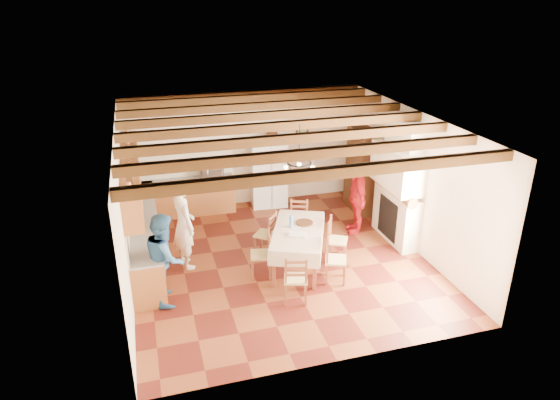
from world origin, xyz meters
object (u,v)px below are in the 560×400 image
object	(u,v)px
dining_table	(298,233)
person_woman_blue	(165,258)
chair_left_near	(261,254)
chair_right_near	(336,259)
person_woman_red	(357,198)
chair_end_far	(299,222)
microwave	(212,172)
hutch	(361,170)
chair_end_near	(296,278)
person_man	(184,225)
refrigerator	(268,172)
chair_left_far	(265,233)
chair_right_far	(337,240)

from	to	relation	value
dining_table	person_woman_blue	bearing A→B (deg)	-169.89
chair_left_near	chair_right_near	size ratio (longest dim) A/B	1.00
person_woman_red	chair_end_far	bearing A→B (deg)	-76.23
person_woman_blue	microwave	bearing A→B (deg)	-19.91
hutch	chair_end_near	world-z (taller)	hutch
chair_end_far	person_man	size ratio (longest dim) A/B	0.51
dining_table	chair_end_near	xyz separation A→B (m)	(-0.42, -1.18, -0.27)
dining_table	refrigerator	bearing A→B (deg)	85.68
hutch	chair_left_near	bearing A→B (deg)	-140.27
chair_end_far	dining_table	bearing A→B (deg)	-89.67
chair_left_near	person_woman_red	bearing A→B (deg)	127.81
chair_right_near	person_woman_red	distance (m)	2.31
chair_left_near	person_woman_red	size ratio (longest dim) A/B	0.56
person_woman_blue	microwave	world-z (taller)	person_woman_blue
chair_right_near	microwave	size ratio (longest dim) A/B	1.76
chair_left_far	chair_end_far	distance (m)	0.94
person_woman_red	chair_left_near	bearing A→B (deg)	-53.93
chair_end_near	microwave	size ratio (longest dim) A/B	1.76
chair_right_far	chair_end_far	world-z (taller)	same
chair_right_near	person_woman_red	xyz separation A→B (m)	(1.27, 1.89, 0.37)
hutch	dining_table	distance (m)	3.41
hutch	chair_right_near	size ratio (longest dim) A/B	2.22
chair_left_near	chair_left_far	size ratio (longest dim) A/B	1.00
chair_left_far	person_woman_blue	world-z (taller)	person_woman_blue
chair_end_far	microwave	size ratio (longest dim) A/B	1.76
chair_right_far	chair_end_near	bearing A→B (deg)	161.15
hutch	chair_right_far	bearing A→B (deg)	-121.54
chair_left_far	chair_end_near	distance (m)	1.87
refrigerator	microwave	bearing A→B (deg)	-174.34
person_woman_blue	dining_table	bearing A→B (deg)	-78.60
hutch	refrigerator	bearing A→B (deg)	159.13
person_man	person_woman_red	distance (m)	4.04
dining_table	chair_end_far	distance (m)	1.14
refrigerator	person_woman_blue	distance (m)	4.77
chair_left_far	chair_right_far	xyz separation A→B (m)	(1.37, -0.70, 0.00)
hutch	chair_left_near	world-z (taller)	hutch
refrigerator	chair_end_far	world-z (taller)	refrigerator
chair_left_near	chair_left_far	bearing A→B (deg)	171.30
dining_table	chair_end_far	size ratio (longest dim) A/B	2.21
chair_end_far	chair_right_near	bearing A→B (deg)	-65.19
chair_end_far	person_man	bearing A→B (deg)	-151.99
hutch	person_man	bearing A→B (deg)	-157.62
person_woman_blue	microwave	xyz separation A→B (m)	(1.46, 3.75, 0.19)
chair_right_near	hutch	bearing A→B (deg)	-9.37
person_woman_blue	person_woman_red	distance (m)	4.75
microwave	chair_left_far	bearing A→B (deg)	-74.27
person_man	hutch	bearing A→B (deg)	-85.58
chair_left_near	chair_right_near	distance (m)	1.48
chair_left_near	chair_end_near	size ratio (longest dim) A/B	1.00
person_woman_blue	chair_end_near	bearing A→B (deg)	-106.06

